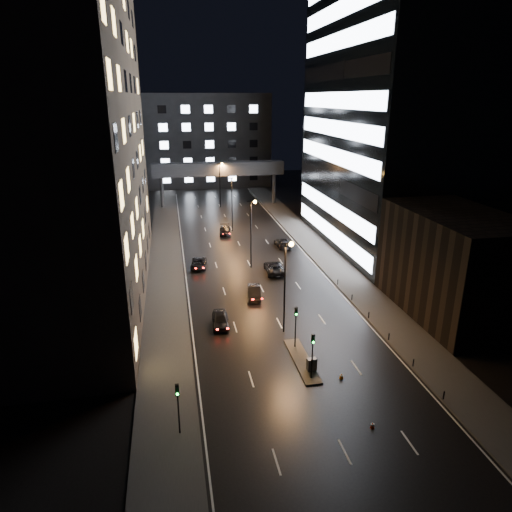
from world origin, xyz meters
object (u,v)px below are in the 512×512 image
object	(u,v)px
car_away_b	(254,292)
car_toward_b	(283,243)
car_toward_a	(274,268)
car_away_a	(220,320)
car_away_d	(225,231)
utility_cabinet	(312,364)
car_away_c	(199,264)

from	to	relation	value
car_away_b	car_toward_b	xyz separation A→B (m)	(8.44, 19.10, 0.03)
car_toward_a	car_away_a	bearing A→B (deg)	59.94
car_away_a	car_toward_a	world-z (taller)	car_toward_a
car_away_d	utility_cabinet	world-z (taller)	car_away_d
car_away_b	utility_cabinet	distance (m)	17.25
utility_cabinet	car_away_b	bearing A→B (deg)	89.72
car_away_a	car_away_c	distance (m)	18.76
car_away_a	utility_cabinet	world-z (taller)	car_away_a
car_away_d	utility_cabinet	xyz separation A→B (m)	(2.36, -45.69, 0.01)
car_toward_a	utility_cabinet	distance (m)	25.23
car_away_c	car_toward_a	size ratio (longest dim) A/B	0.87
car_away_c	utility_cabinet	size ratio (longest dim) A/B	4.06
car_away_b	car_away_d	distance (m)	28.58
car_away_c	car_away_d	bearing A→B (deg)	77.79
car_away_d	car_toward_a	bearing A→B (deg)	-71.15
car_away_a	car_away_c	bearing A→B (deg)	96.57
car_away_c	car_away_b	bearing A→B (deg)	-55.17
car_away_c	car_away_d	distance (m)	17.65
car_away_a	car_away_d	bearing A→B (deg)	85.33
utility_cabinet	car_away_a	bearing A→B (deg)	117.43
car_away_a	car_away_b	xyz separation A→B (m)	(5.06, 6.75, -0.03)
car_away_a	car_toward_a	bearing A→B (deg)	60.50
car_toward_a	utility_cabinet	bearing A→B (deg)	87.58
car_away_b	car_away_c	xyz separation A→B (m)	(-6.15, 11.98, -0.07)
car_away_b	car_away_c	size ratio (longest dim) A/B	0.93
car_away_a	car_away_d	size ratio (longest dim) A/B	0.88
car_away_b	car_toward_b	world-z (taller)	car_toward_b
car_away_d	car_toward_a	xyz separation A→B (m)	(4.60, -20.56, 0.03)
car_away_a	car_toward_a	distance (m)	17.56
car_away_c	car_toward_a	xyz separation A→B (m)	(10.59, -3.95, 0.09)
car_away_d	car_toward_a	world-z (taller)	car_toward_a
car_away_a	car_away_d	distance (m)	35.67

